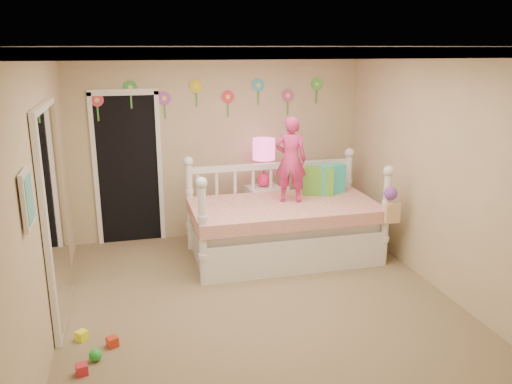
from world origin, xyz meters
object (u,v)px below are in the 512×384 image
object	(u,v)px
daybed	(284,209)
child	(291,160)
nightstand	(264,212)
table_lamp	(264,155)

from	to	relation	value
daybed	child	size ratio (longest dim) A/B	2.18
daybed	child	bearing A→B (deg)	32.42
child	nightstand	world-z (taller)	child
table_lamp	nightstand	bearing A→B (deg)	0.00
child	nightstand	size ratio (longest dim) A/B	1.45
daybed	table_lamp	distance (m)	0.91
daybed	table_lamp	size ratio (longest dim) A/B	3.54
daybed	nightstand	xyz separation A→B (m)	(-0.07, 0.72, -0.27)
table_lamp	child	bearing A→B (deg)	-75.87
nightstand	child	bearing A→B (deg)	-83.90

